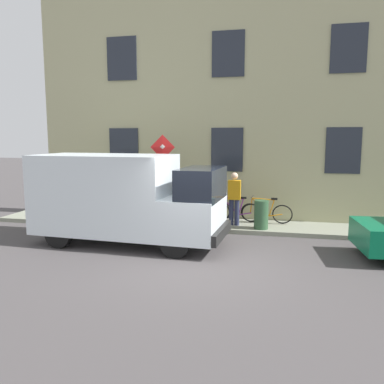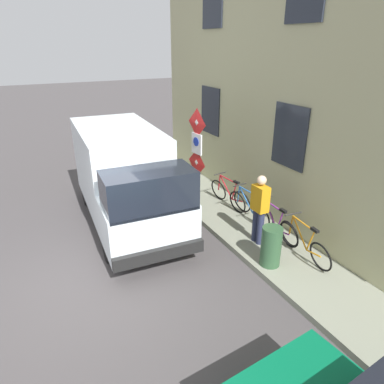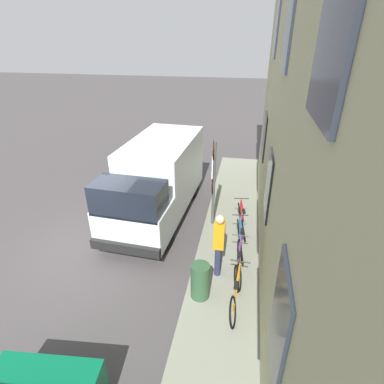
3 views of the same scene
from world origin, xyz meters
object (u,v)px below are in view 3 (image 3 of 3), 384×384
bicycle_orange (236,292)px  litter_bin (200,281)px  sign_post_stacked (212,174)px  pedestrian (219,243)px  delivery_van (158,178)px  bicycle_blue (240,239)px  bicycle_red (242,220)px  bicycle_purple (238,263)px

bicycle_orange → litter_bin: 0.85m
sign_post_stacked → pedestrian: (0.47, -2.25, -0.83)m
delivery_van → bicycle_blue: (2.88, -1.78, -0.82)m
bicycle_red → litter_bin: (-0.83, -2.92, 0.08)m
delivery_van → sign_post_stacked: bearing=77.3°
sign_post_stacked → bicycle_red: sign_post_stacked is taller
bicycle_blue → pedestrian: (-0.51, -1.02, 0.56)m
sign_post_stacked → bicycle_orange: size_ratio=1.63×
bicycle_orange → bicycle_purple: (-0.00, 1.01, 0.00)m
delivery_van → litter_bin: size_ratio=6.04×
sign_post_stacked → bicycle_purple: size_ratio=1.63×
sign_post_stacked → bicycle_purple: 2.82m
bicycle_purple → litter_bin: 1.22m
sign_post_stacked → pedestrian: size_ratio=1.62×
bicycle_blue → litter_bin: bearing=149.5°
delivery_van → bicycle_purple: 4.09m
bicycle_purple → bicycle_blue: same height
bicycle_orange → bicycle_red: same height
pedestrian → litter_bin: 1.06m
bicycle_purple → pedestrian: size_ratio=1.00×
bicycle_orange → pedestrian: size_ratio=1.00×
bicycle_red → litter_bin: litter_bin is taller
delivery_van → litter_bin: delivery_van is taller
bicycle_orange → bicycle_blue: 2.03m
litter_bin → sign_post_stacked: bearing=92.7°
delivery_van → litter_bin: 4.27m
sign_post_stacked → bicycle_blue: 2.10m
bicycle_purple → litter_bin: (-0.84, -0.89, 0.08)m
bicycle_orange → bicycle_purple: 1.01m
bicycle_orange → litter_bin: bearing=85.7°
sign_post_stacked → bicycle_red: bearing=-12.6°
litter_bin → bicycle_purple: bearing=46.8°
bicycle_blue → pedestrian: size_ratio=1.00×
sign_post_stacked → delivery_van: size_ratio=0.51×
sign_post_stacked → litter_bin: bearing=-87.3°
delivery_van → bicycle_blue: delivery_van is taller
bicycle_purple → pedestrian: pedestrian is taller
delivery_van → litter_bin: bearing=32.4°
sign_post_stacked → bicycle_blue: bearing=-51.5°
pedestrian → sign_post_stacked: bearing=100.9°
bicycle_blue → bicycle_orange: bearing=173.2°
litter_bin → bicycle_red: bearing=74.0°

